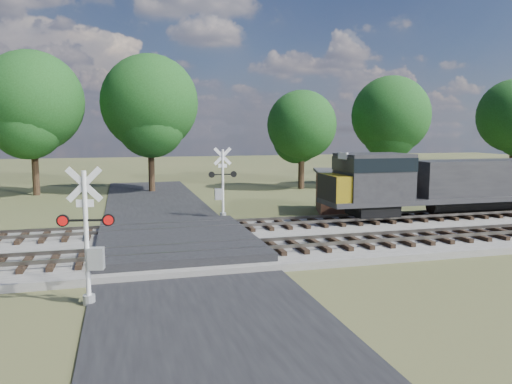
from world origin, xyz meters
name	(u,v)px	position (x,y,z in m)	size (l,w,h in m)	color
ground	(178,251)	(0.00, 0.00, 0.00)	(160.00, 160.00, 0.00)	#404826
ballast_bed	(372,233)	(10.00, 0.50, 0.15)	(140.00, 10.00, 0.30)	gray
road	(178,250)	(0.00, 0.00, 0.04)	(7.00, 60.00, 0.08)	black
crossing_panel	(176,241)	(0.00, 0.50, 0.32)	(7.00, 9.00, 0.62)	#262628
track_near	(256,248)	(3.12, -2.00, 0.41)	(140.00, 2.60, 0.33)	black
track_far	(231,226)	(3.12, 3.00, 0.41)	(140.00, 2.60, 0.33)	black
crossing_signal_near	(90,248)	(-3.36, -6.34, 1.81)	(1.74, 0.45, 4.34)	silver
crossing_signal_far	(221,189)	(3.57, 7.82, 1.82)	(1.77, 0.38, 4.39)	silver
equipment_shed	(347,191)	(11.95, 7.63, 1.43)	(5.17, 5.17, 2.82)	#4B2E20
treeline	(195,112)	(3.93, 21.32, 6.97)	(77.46, 10.64, 11.90)	black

